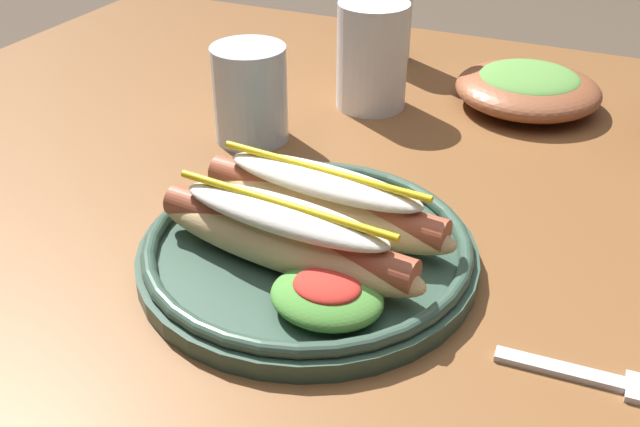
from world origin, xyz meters
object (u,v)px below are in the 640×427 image
at_px(hot_dog_plate, 306,238).
at_px(extra_cup, 372,56).
at_px(water_cup, 250,94).
at_px(side_bowl, 528,87).
at_px(fork, 603,380).

xyz_separation_m(hot_dog_plate, extra_cup, (-0.07, 0.32, 0.04)).
xyz_separation_m(water_cup, extra_cup, (0.09, 0.14, 0.01)).
bearing_deg(side_bowl, fork, -72.75).
bearing_deg(extra_cup, water_cup, -122.27).
bearing_deg(extra_cup, hot_dog_plate, -78.12).
height_order(hot_dog_plate, water_cup, water_cup).
height_order(fork, side_bowl, side_bowl).
xyz_separation_m(water_cup, side_bowl, (0.26, 0.21, -0.03)).
distance_m(hot_dog_plate, extra_cup, 0.33).
xyz_separation_m(hot_dog_plate, side_bowl, (0.10, 0.40, -0.00)).
bearing_deg(extra_cup, fork, -49.98).
height_order(hot_dog_plate, side_bowl, hot_dog_plate).
bearing_deg(hot_dog_plate, extra_cup, 101.88).
relative_size(extra_cup, side_bowl, 0.73).
xyz_separation_m(fork, side_bowl, (-0.14, 0.44, 0.02)).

